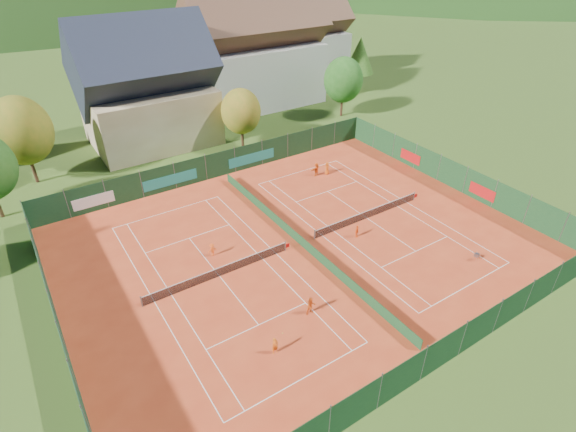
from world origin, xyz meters
The scene contains 32 objects.
ground centered at (0.00, 0.00, -0.02)m, with size 600.00×600.00×0.00m, color #304D18.
clay_pad centered at (0.00, 0.00, 0.01)m, with size 40.00×32.00×0.01m, color #BD3A1B.
court_markings_left centered at (-8.00, 0.00, 0.01)m, with size 11.03×23.83×0.00m.
court_markings_right centered at (8.00, 0.00, 0.01)m, with size 11.03×23.83×0.00m.
tennis_net_left centered at (-7.85, 0.00, 0.51)m, with size 13.30×0.10×1.02m.
tennis_net_right centered at (8.15, 0.00, 0.51)m, with size 13.30×0.10×1.02m.
court_divider centered at (0.00, 0.00, 0.50)m, with size 0.03×28.80×1.00m.
fence_north centered at (-0.46, 15.99, 1.47)m, with size 40.00×0.10×3.00m.
fence_south centered at (0.00, -16.00, 1.50)m, with size 40.00×0.04×3.00m.
fence_west centered at (-20.00, 0.00, 1.50)m, with size 0.04×32.00×3.00m.
fence_east centered at (20.00, 0.05, 1.48)m, with size 0.09×32.00×3.00m.
chalet centered at (-3.00, 30.00, 6.62)m, with size 16.20×12.00×16.00m.
hotel_block_a centered at (16.00, 36.00, 7.38)m, with size 21.60×11.00×17.25m.
hotel_block_b centered at (30.00, 44.00, 6.62)m, with size 17.28×10.00×15.50m.
tree_west_mid centered at (-18.00, 26.00, 6.07)m, with size 6.44×6.44×9.78m.
tree_center centered at (6.00, 22.00, 4.72)m, with size 5.01×5.01×7.60m.
tree_east_front centered at (24.00, 24.00, 5.39)m, with size 5.72×5.72×8.69m.
tree_east_mid centered at (34.00, 32.00, 6.06)m, with size 5.04×5.04×9.00m.
tree_east_back centered at (26.00, 40.00, 6.74)m, with size 7.15×7.15×10.86m.
mountain_backdrop centered at (28.54, 233.48, -39.64)m, with size 820.00×530.00×242.00m.
ball_hopper centered at (11.37, -10.09, 0.56)m, with size 0.34×0.34×0.80m.
loose_ball_0 centered at (-6.99, -8.00, 0.03)m, with size 0.07×0.07×0.07m, color #CCD833.
loose_ball_1 centered at (2.78, -9.27, 0.03)m, with size 0.07×0.07×0.07m, color #CCD833.
loose_ball_2 centered at (3.63, 4.16, 0.03)m, with size 0.07×0.07×0.07m, color #CCD833.
loose_ball_3 centered at (-3.71, 7.15, 0.03)m, with size 0.07×0.07×0.07m, color #CCD833.
loose_ball_4 centered at (12.11, -4.05, 0.03)m, with size 0.07×0.07×0.07m, color #CCD833.
player_left_near centered at (-8.32, -9.17, 0.67)m, with size 0.49×0.32×1.34m, color orange.
player_left_mid centered at (-4.18, -7.50, 0.74)m, with size 0.72×0.56×1.49m, color #CA4812.
player_left_far centered at (-7.26, 2.88, 0.61)m, with size 0.79×0.46×1.23m, color #FE5616.
player_right_near centered at (5.05, -1.83, 0.63)m, with size 0.73×0.31×1.25m, color #FA5716.
player_right_far_a centered at (10.42, 9.71, 0.75)m, with size 0.73×0.47×1.49m, color #DE5B13.
player_right_far_b centered at (9.18, 10.14, 0.79)m, with size 1.46×0.47×1.58m, color #EF5C15.
Camera 1 is at (-18.74, -26.73, 24.02)m, focal length 28.00 mm.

